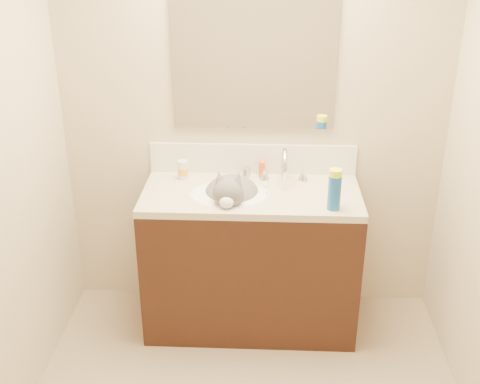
# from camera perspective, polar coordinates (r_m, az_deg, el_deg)

# --- Properties ---
(room_shell) EXTENTS (2.24, 2.54, 2.52)m
(room_shell) POSITION_cam_1_polar(r_m,az_deg,el_deg) (2.16, 0.47, 4.29)
(room_shell) COLOR #C4B192
(room_shell) RESTS_ON ground
(vanity_cabinet) EXTENTS (1.20, 0.55, 0.82)m
(vanity_cabinet) POSITION_cam_1_polar(r_m,az_deg,el_deg) (3.51, 1.02, -6.65)
(vanity_cabinet) COLOR black
(vanity_cabinet) RESTS_ON ground
(counter_slab) EXTENTS (1.20, 0.55, 0.04)m
(counter_slab) POSITION_cam_1_polar(r_m,az_deg,el_deg) (3.31, 1.08, -0.28)
(counter_slab) COLOR beige
(counter_slab) RESTS_ON vanity_cabinet
(basin) EXTENTS (0.45, 0.36, 0.14)m
(basin) POSITION_cam_1_polar(r_m,az_deg,el_deg) (3.31, -1.02, -1.25)
(basin) COLOR white
(basin) RESTS_ON vanity_cabinet
(faucet) EXTENTS (0.28, 0.20, 0.21)m
(faucet) POSITION_cam_1_polar(r_m,az_deg,el_deg) (3.39, 4.20, 2.26)
(faucet) COLOR silver
(faucet) RESTS_ON counter_slab
(cat) EXTENTS (0.36, 0.45, 0.34)m
(cat) POSITION_cam_1_polar(r_m,az_deg,el_deg) (3.30, -0.81, -0.41)
(cat) COLOR #555255
(cat) RESTS_ON basin
(backsplash) EXTENTS (1.20, 0.02, 0.18)m
(backsplash) POSITION_cam_1_polar(r_m,az_deg,el_deg) (3.51, 1.22, 3.17)
(backsplash) COLOR silver
(backsplash) RESTS_ON counter_slab
(mirror) EXTENTS (0.90, 0.02, 0.80)m
(mirror) POSITION_cam_1_polar(r_m,az_deg,el_deg) (3.33, 1.31, 12.63)
(mirror) COLOR white
(mirror) RESTS_ON room_shell
(pill_bottle) EXTENTS (0.08, 0.08, 0.11)m
(pill_bottle) POSITION_cam_1_polar(r_m,az_deg,el_deg) (3.46, -5.43, 2.12)
(pill_bottle) COLOR silver
(pill_bottle) RESTS_ON counter_slab
(pill_label) EXTENTS (0.08, 0.08, 0.04)m
(pill_label) POSITION_cam_1_polar(r_m,az_deg,el_deg) (3.47, -5.42, 1.97)
(pill_label) COLOR gold
(pill_label) RESTS_ON pill_bottle
(silver_jar) EXTENTS (0.05, 0.05, 0.06)m
(silver_jar) POSITION_cam_1_polar(r_m,az_deg,el_deg) (3.48, 0.58, 1.90)
(silver_jar) COLOR #B7B7BC
(silver_jar) RESTS_ON counter_slab
(amber_bottle) EXTENTS (0.04, 0.04, 0.09)m
(amber_bottle) POSITION_cam_1_polar(r_m,az_deg,el_deg) (3.48, 2.09, 2.19)
(amber_bottle) COLOR #F0541C
(amber_bottle) RESTS_ON counter_slab
(toothbrush) EXTENTS (0.02, 0.14, 0.01)m
(toothbrush) POSITION_cam_1_polar(r_m,az_deg,el_deg) (3.34, 2.51, 0.38)
(toothbrush) COLOR silver
(toothbrush) RESTS_ON counter_slab
(toothbrush_head) EXTENTS (0.02, 0.03, 0.01)m
(toothbrush_head) POSITION_cam_1_polar(r_m,az_deg,el_deg) (3.33, 2.51, 0.41)
(toothbrush_head) COLOR #5F97CB
(toothbrush_head) RESTS_ON counter_slab
(spray_can) EXTENTS (0.07, 0.07, 0.18)m
(spray_can) POSITION_cam_1_polar(r_m,az_deg,el_deg) (3.11, 8.93, -0.06)
(spray_can) COLOR #1753A2
(spray_can) RESTS_ON counter_slab
(spray_cap) EXTENTS (0.07, 0.07, 0.04)m
(spray_cap) POSITION_cam_1_polar(r_m,az_deg,el_deg) (3.06, 9.06, 1.77)
(spray_cap) COLOR #E4FF1A
(spray_cap) RESTS_ON spray_can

